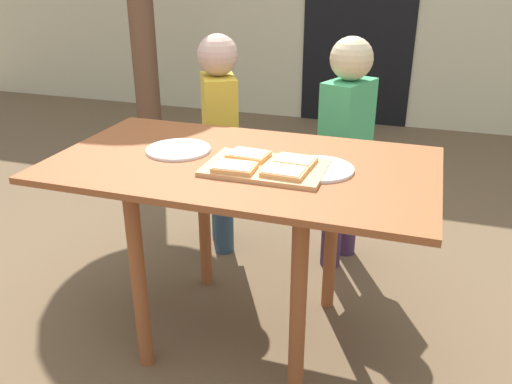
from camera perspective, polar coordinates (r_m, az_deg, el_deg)
ground_plane at (r=2.07m, az=-1.29°, el=-14.77°), size 16.00×16.00×0.00m
house_door at (r=4.53m, az=11.24°, el=19.68°), size 0.90×0.02×2.00m
dining_table at (r=1.76m, az=-1.47°, el=0.38°), size 1.25×0.71×0.68m
cutting_board at (r=1.65m, az=1.05°, el=2.65°), size 0.37×0.24×0.01m
pizza_slice_near_left at (r=1.61m, az=-2.32°, el=2.69°), size 0.13×0.10×0.02m
pizza_slice_far_left at (r=1.72m, az=-0.82°, el=4.03°), size 0.13×0.11×0.02m
pizza_slice_near_right at (r=1.58m, az=3.06°, el=2.19°), size 0.13×0.10×0.02m
pizza_slice_far_right at (r=1.67m, az=4.20°, el=3.38°), size 0.13×0.10×0.02m
plate_white_right at (r=1.66m, az=6.77°, el=2.55°), size 0.22×0.22×0.01m
plate_white_left at (r=1.84m, az=-8.38°, el=4.55°), size 0.22×0.22×0.01m
child_left at (r=2.41m, az=-3.93°, el=6.58°), size 0.24×0.28×1.00m
child_right at (r=2.30m, az=9.67°, el=5.71°), size 0.21×0.27×1.01m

